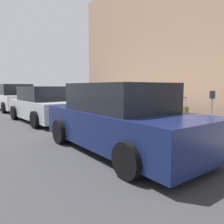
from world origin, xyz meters
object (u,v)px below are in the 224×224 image
Objects in this scene: suitcase_silver_5 at (129,112)px; bollard_post at (99,107)px; parked_car_navy_0 at (119,119)px; suitcase_teal_4 at (136,114)px; suitcase_maroon_2 at (157,118)px; suitcase_red_6 at (121,112)px; suitcase_navy_1 at (166,118)px; parked_car_white_2 at (15,98)px; parked_car_silver_1 at (44,105)px; suitcase_black_3 at (145,117)px; parking_meter at (212,106)px; suitcase_olive_0 at (181,119)px; fire_hydrant at (108,108)px.

suitcase_silver_5 is 1.23× the size of bollard_post.
suitcase_teal_4 is at bearing -49.68° from parked_car_navy_0.
suitcase_maroon_2 is 2.03m from suitcase_red_6.
parked_car_white_2 reaches higher than suitcase_navy_1.
parked_car_silver_1 is (4.75, 2.42, 0.23)m from suitcase_navy_1.
parked_car_silver_1 is at bearing 42.32° from suitcase_silver_5.
parked_car_navy_0 is 11.02m from parked_car_white_2.
suitcase_teal_4 is (0.51, -0.03, 0.08)m from suitcase_black_3.
parked_car_silver_1 reaches higher than bollard_post.
suitcase_teal_4 is 0.78× the size of parking_meter.
suitcase_red_6 is at bearing 3.13° from parking_meter.
parking_meter is at bearing -165.58° from suitcase_olive_0.
suitcase_olive_0 is 4.42m from bollard_post.
parked_car_white_2 reaches higher than suitcase_olive_0.
suitcase_maroon_2 is 0.19× the size of parked_car_navy_0.
parked_car_silver_1 reaches higher than suitcase_navy_1.
parked_car_white_2 is at bearing 17.74° from suitcase_red_6.
parked_car_white_2 is at bearing 19.81° from bollard_post.
suitcase_silver_5 is 1.41m from fire_hydrant.
fire_hydrant is at bearing -1.30° from suitcase_navy_1.
suitcase_black_3 is 0.59× the size of parking_meter.
suitcase_maroon_2 is at bearing -165.79° from parked_car_white_2.
fire_hydrant is (2.92, 0.02, 0.12)m from suitcase_maroon_2.
parked_car_silver_1 is at bearing 24.17° from parking_meter.
suitcase_teal_4 is 0.22× the size of parked_car_white_2.
suitcase_olive_0 is 0.99m from parking_meter.
suitcase_maroon_2 is at bearing -66.85° from parked_car_navy_0.
parking_meter is (-3.36, -0.23, 0.46)m from suitcase_silver_5.
fire_hydrant is 0.64× the size of parking_meter.
suitcase_red_6 is 8.31m from parked_car_white_2.
parked_car_navy_0 reaches higher than suitcase_silver_5.
suitcase_olive_0 is at bearing 179.83° from suitcase_red_6.
suitcase_silver_5 is at bearing -175.01° from bollard_post.
suitcase_teal_4 is at bearing -1.36° from suitcase_navy_1.
parked_car_white_2 reaches higher than parked_car_navy_0.
parking_meter is at bearing -174.16° from suitcase_teal_4.
parked_car_white_2 reaches higher than parked_car_silver_1.
parked_car_white_2 reaches higher than fire_hydrant.
suitcase_maroon_2 is 0.20× the size of parked_car_silver_1.
fire_hydrant is (1.41, 0.02, 0.06)m from suitcase_silver_5.
suitcase_olive_0 is 0.24× the size of parked_car_silver_1.
suitcase_navy_1 is 2.50m from parked_car_navy_0.
fire_hydrant is 4.79m from parking_meter.
fire_hydrant is 0.96× the size of bollard_post.
suitcase_red_6 is (2.03, -0.02, 0.02)m from suitcase_maroon_2.
suitcase_olive_0 reaches higher than suitcase_teal_4.
suitcase_red_6 is 1.08× the size of fire_hydrant.
suitcase_navy_1 reaches higher than bollard_post.
suitcase_silver_5 is at bearing 0.26° from suitcase_olive_0.
parked_car_navy_0 is (-1.57, 2.42, 0.35)m from suitcase_black_3.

